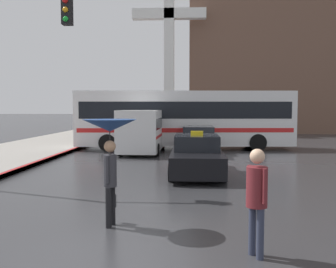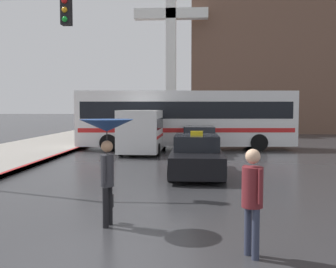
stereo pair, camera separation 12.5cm
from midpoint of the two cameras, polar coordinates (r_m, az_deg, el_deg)
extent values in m
plane|color=#2D2D30|center=(6.33, -10.12, -18.61)|extent=(300.00, 300.00, 0.00)
cube|color=black|center=(14.24, 3.94, -3.82)|extent=(1.80, 4.54, 0.71)
cube|color=black|center=(14.40, 3.94, -1.24)|extent=(1.58, 2.04, 0.54)
cylinder|color=black|center=(12.92, 7.83, -5.61)|extent=(0.20, 0.60, 0.60)
cylinder|color=black|center=(12.90, 0.20, -5.60)|extent=(0.20, 0.60, 0.60)
cylinder|color=black|center=(15.70, 7.00, -3.94)|extent=(0.20, 0.60, 0.60)
cylinder|color=black|center=(15.68, 0.74, -3.92)|extent=(0.20, 0.60, 0.60)
cube|color=yellow|center=(14.15, 3.96, 0.10)|extent=(0.44, 0.16, 0.16)
cube|color=#B7B2AD|center=(20.51, 4.25, -1.41)|extent=(1.80, 4.23, 0.77)
cube|color=black|center=(20.68, 4.25, 0.41)|extent=(1.58, 1.90, 0.51)
cylinder|color=black|center=(19.27, 6.86, -2.50)|extent=(0.20, 0.60, 0.60)
cylinder|color=black|center=(19.24, 1.77, -2.49)|extent=(0.20, 0.60, 0.60)
cylinder|color=black|center=(21.88, 6.42, -1.75)|extent=(0.20, 0.60, 0.60)
cylinder|color=black|center=(21.84, 1.94, -1.73)|extent=(0.20, 0.60, 0.60)
cube|color=white|center=(21.27, -3.88, 0.61)|extent=(2.11, 5.23, 2.12)
cube|color=black|center=(21.25, -3.89, 1.62)|extent=(2.12, 4.81, 0.55)
cube|color=red|center=(21.29, -3.88, -0.10)|extent=(2.13, 5.02, 0.14)
cylinder|color=black|center=(19.69, -1.78, -2.30)|extent=(0.21, 0.63, 0.63)
cylinder|color=black|center=(19.98, -7.21, -2.24)|extent=(0.21, 0.63, 0.63)
cylinder|color=black|center=(22.77, -0.94, -1.47)|extent=(0.21, 0.63, 0.63)
cylinder|color=black|center=(23.02, -5.66, -1.43)|extent=(0.21, 0.63, 0.63)
cube|color=silver|center=(22.89, 2.24, 2.31)|extent=(12.53, 3.40, 3.10)
cube|color=black|center=(22.89, 2.24, 3.50)|extent=(11.91, 3.38, 0.94)
cube|color=red|center=(22.92, 2.23, 0.72)|extent=(12.16, 3.40, 0.24)
cylinder|color=black|center=(21.94, -8.96, -1.28)|extent=(0.98, 0.35, 0.96)
cylinder|color=black|center=(24.32, -8.18, -0.78)|extent=(0.98, 0.35, 0.96)
cylinder|color=black|center=(22.38, 12.75, -1.23)|extent=(0.98, 0.35, 0.96)
cylinder|color=black|center=(24.71, 11.43, -0.74)|extent=(0.98, 0.35, 0.96)
cylinder|color=black|center=(8.10, -9.07, -10.52)|extent=(0.14, 0.14, 0.82)
cylinder|color=black|center=(8.30, -8.50, -10.17)|extent=(0.14, 0.14, 0.82)
cylinder|color=#28282D|center=(8.05, -8.84, -5.28)|extent=(0.30, 0.30, 0.65)
sphere|color=#997051|center=(7.99, -8.87, -1.79)|extent=(0.24, 0.24, 0.24)
cylinder|color=#28282D|center=(7.89, -9.30, -5.12)|extent=(0.08, 0.08, 0.55)
cylinder|color=#28282D|center=(8.20, -8.40, -4.77)|extent=(0.08, 0.08, 0.55)
cone|color=navy|center=(7.96, -8.90, 1.23)|extent=(1.08, 1.08, 0.24)
cylinder|color=black|center=(7.98, -8.88, -1.25)|extent=(0.02, 0.02, 0.69)
cube|color=#262628|center=(8.43, -8.47, -9.66)|extent=(0.13, 0.19, 0.28)
cylinder|color=#2D3347|center=(6.74, 11.60, -13.50)|extent=(0.16, 0.16, 0.82)
cylinder|color=#2D3347|center=(6.57, 12.69, -13.98)|extent=(0.16, 0.16, 0.82)
cylinder|color=maroon|center=(6.47, 12.23, -7.52)|extent=(0.45, 0.45, 0.65)
sphere|color=#DBAD89|center=(6.40, 12.29, -3.18)|extent=(0.24, 0.24, 0.24)
cylinder|color=maroon|center=(6.64, 11.21, -6.81)|extent=(0.09, 0.09, 0.55)
cylinder|color=maroon|center=(6.30, 13.32, -7.41)|extent=(0.09, 0.09, 0.55)
cube|color=black|center=(12.21, -14.73, 16.89)|extent=(0.28, 0.28, 0.80)
sphere|color=red|center=(12.12, -14.99, 18.24)|extent=(0.16, 0.16, 0.16)
sphere|color=orange|center=(12.06, -14.97, 17.05)|extent=(0.16, 0.16, 0.16)
sphere|color=green|center=(12.00, -14.95, 15.84)|extent=(0.16, 0.16, 0.16)
cube|color=white|center=(36.16, 0.07, 11.92)|extent=(0.90, 0.90, 15.02)
cube|color=white|center=(36.77, 0.07, 17.02)|extent=(6.61, 0.90, 0.90)
camera|label=1|loc=(0.06, -90.24, -0.02)|focal=42.00mm
camera|label=2|loc=(0.06, 89.76, 0.02)|focal=42.00mm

